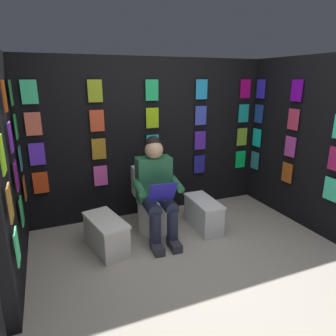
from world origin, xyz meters
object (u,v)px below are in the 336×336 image
at_px(comic_longbox_near, 203,214).
at_px(comic_longbox_far, 106,234).
at_px(toilet, 151,204).
at_px(person_reading, 157,189).

xyz_separation_m(comic_longbox_near, comic_longbox_far, (1.23, 0.04, -0.00)).
bearing_deg(toilet, comic_longbox_far, 28.22).
relative_size(person_reading, comic_longbox_near, 1.91).
bearing_deg(toilet, person_reading, 90.45).
xyz_separation_m(person_reading, comic_longbox_far, (0.62, 0.07, -0.41)).
height_order(person_reading, comic_longbox_far, person_reading).
xyz_separation_m(toilet, person_reading, (0.01, 0.23, 0.27)).
height_order(toilet, comic_longbox_near, toilet).
xyz_separation_m(toilet, comic_longbox_near, (-0.60, 0.25, -0.14)).
height_order(person_reading, comic_longbox_near, person_reading).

